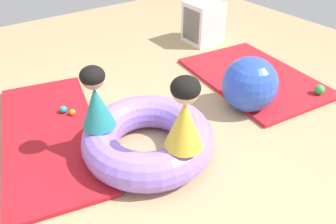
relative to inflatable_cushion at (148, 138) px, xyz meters
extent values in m
plane|color=tan|center=(0.15, -0.09, -0.15)|extent=(8.00, 8.00, 0.00)
cube|color=red|center=(-0.36, 1.68, -0.13)|extent=(1.70, 1.28, 0.04)
cube|color=#B21923|center=(-0.70, -0.59, -0.13)|extent=(1.99, 1.21, 0.04)
torus|color=#9975EA|center=(0.00, 0.00, 0.00)|extent=(1.08, 1.08, 0.30)
cone|color=teal|center=(-0.20, -0.32, 0.32)|extent=(0.36, 0.36, 0.34)
sphere|color=tan|center=(-0.20, -0.32, 0.57)|extent=(0.17, 0.17, 0.17)
ellipsoid|color=black|center=(-0.20, -0.32, 0.59)|extent=(0.18, 0.18, 0.15)
cone|color=yellow|center=(0.37, 0.07, 0.34)|extent=(0.31, 0.31, 0.37)
sphere|color=#DBAD89|center=(0.37, 0.07, 0.61)|extent=(0.19, 0.19, 0.19)
ellipsoid|color=black|center=(0.37, 0.07, 0.63)|extent=(0.20, 0.20, 0.16)
sphere|color=teal|center=(-0.92, -0.38, -0.07)|extent=(0.07, 0.07, 0.07)
sphere|color=orange|center=(-0.83, -0.33, -0.08)|extent=(0.06, 0.06, 0.06)
sphere|color=yellow|center=(-0.04, 1.29, -0.07)|extent=(0.08, 0.08, 0.08)
sphere|color=green|center=(0.31, 1.93, -0.06)|extent=(0.10, 0.10, 0.10)
sphere|color=blue|center=(0.01, 1.16, 0.12)|extent=(0.54, 0.54, 0.54)
cube|color=white|center=(-1.55, 1.92, 0.13)|extent=(0.44, 0.44, 0.56)
cube|color=#2D2D33|center=(-1.55, 1.80, 0.13)|extent=(0.34, 0.20, 0.44)
camera|label=1|loc=(1.78, -1.07, 1.70)|focal=34.97mm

